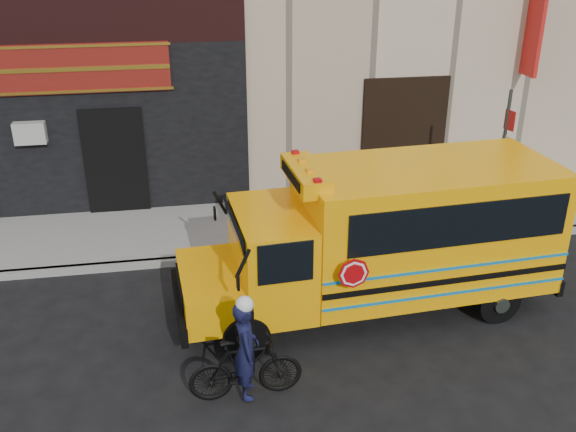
% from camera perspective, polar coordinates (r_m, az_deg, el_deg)
% --- Properties ---
extents(ground, '(120.00, 120.00, 0.00)m').
position_cam_1_polar(ground, '(11.73, -0.31, -9.63)').
color(ground, black).
rests_on(ground, ground).
extents(curb, '(40.00, 0.20, 0.15)m').
position_cam_1_polar(curb, '(13.90, -2.08, -3.42)').
color(curb, gray).
rests_on(curb, ground).
extents(sidewalk, '(40.00, 3.00, 0.15)m').
position_cam_1_polar(sidewalk, '(15.23, -2.85, -0.81)').
color(sidewalk, gray).
rests_on(sidewalk, ground).
extents(school_bus, '(7.03, 2.71, 2.92)m').
position_cam_1_polar(school_bus, '(11.69, 9.01, -1.54)').
color(school_bus, black).
rests_on(school_bus, ground).
extents(sign_pole, '(0.10, 0.30, 3.43)m').
position_cam_1_polar(sign_pole, '(14.85, 18.47, 4.76)').
color(sign_pole, '#3D443F').
rests_on(sign_pole, ground).
extents(bicycle, '(1.74, 0.53, 1.04)m').
position_cam_1_polar(bicycle, '(9.90, -3.78, -13.34)').
color(bicycle, black).
rests_on(bicycle, ground).
extents(cyclist, '(0.41, 0.60, 1.60)m').
position_cam_1_polar(cyclist, '(9.73, -3.73, -12.01)').
color(cyclist, black).
rests_on(cyclist, ground).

